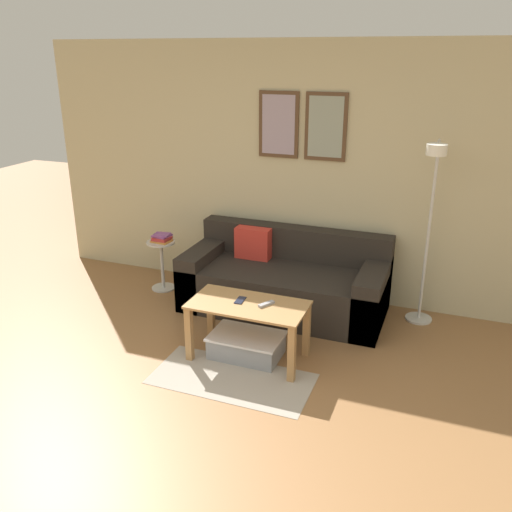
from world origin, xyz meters
The scene contains 11 objects.
ground_plane centered at (0.00, 0.00, 0.00)m, with size 16.00×16.00×0.00m, color olive.
wall_back centered at (0.00, 3.03, 1.28)m, with size 5.60×0.09×2.55m.
area_rug centered at (0.07, 1.20, 0.00)m, with size 1.27×0.61×0.01m, color #A39989.
couch centered at (0.06, 2.56, 0.28)m, with size 1.97×0.88×0.77m.
coffee_table centered at (0.07, 1.55, 0.39)m, with size 0.96×0.49×0.50m.
storage_bin centered at (0.04, 1.57, 0.10)m, with size 0.61×0.40×0.20m.
floor_lamp centered at (1.35, 2.62, 1.08)m, with size 0.25×0.54×1.73m.
side_table centered at (-1.32, 2.54, 0.32)m, with size 0.30×0.30×0.54m.
book_stack centered at (-1.31, 2.55, 0.58)m, with size 0.21×0.20×0.09m.
remote_control centered at (0.22, 1.58, 0.51)m, with size 0.04×0.15×0.02m, color #99999E.
cell_phone centered at (-0.01, 1.58, 0.50)m, with size 0.07×0.14×0.01m, color #1E2338.
Camera 1 is at (1.56, -2.15, 2.43)m, focal length 38.00 mm.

